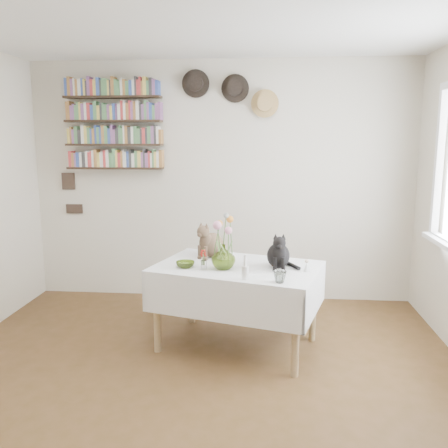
# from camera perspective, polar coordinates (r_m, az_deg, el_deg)

# --- Properties ---
(room) EXTENTS (4.08, 4.58, 2.58)m
(room) POSITION_cam_1_polar(r_m,az_deg,el_deg) (2.79, -4.74, 0.81)
(room) COLOR brown
(room) RESTS_ON ground
(dining_table) EXTENTS (1.47, 1.15, 0.69)m
(dining_table) POSITION_cam_1_polar(r_m,az_deg,el_deg) (3.90, 1.61, -7.45)
(dining_table) COLOR white
(dining_table) RESTS_ON room
(tabby_cat) EXTENTS (0.33, 0.35, 0.32)m
(tabby_cat) POSITION_cam_1_polar(r_m,az_deg,el_deg) (4.11, -1.42, -1.74)
(tabby_cat) COLOR brown
(tabby_cat) RESTS_ON dining_table
(black_cat) EXTENTS (0.21, 0.26, 0.30)m
(black_cat) POSITION_cam_1_polar(r_m,az_deg,el_deg) (3.79, 6.56, -3.00)
(black_cat) COLOR black
(black_cat) RESTS_ON dining_table
(flower_vase) EXTENTS (0.26, 0.26, 0.20)m
(flower_vase) POSITION_cam_1_polar(r_m,az_deg,el_deg) (3.73, -0.07, -3.95)
(flower_vase) COLOR #8CA93A
(flower_vase) RESTS_ON dining_table
(green_bowl) EXTENTS (0.19, 0.19, 0.05)m
(green_bowl) POSITION_cam_1_polar(r_m,az_deg,el_deg) (3.81, -4.68, -4.87)
(green_bowl) COLOR #8CA93A
(green_bowl) RESTS_ON dining_table
(drinking_glass) EXTENTS (0.10, 0.10, 0.09)m
(drinking_glass) POSITION_cam_1_polar(r_m,az_deg,el_deg) (3.42, 6.73, -6.30)
(drinking_glass) COLOR white
(drinking_glass) RESTS_ON dining_table
(candlestick) EXTENTS (0.05, 0.05, 0.18)m
(candlestick) POSITION_cam_1_polar(r_m,az_deg,el_deg) (3.47, 2.53, -5.69)
(candlestick) COLOR white
(candlestick) RESTS_ON dining_table
(berry_jar) EXTENTS (0.05, 0.05, 0.19)m
(berry_jar) POSITION_cam_1_polar(r_m,az_deg,el_deg) (3.72, -2.45, -4.29)
(berry_jar) COLOR white
(berry_jar) RESTS_ON dining_table
(porcelain_figurine) EXTENTS (0.05, 0.05, 0.10)m
(porcelain_figurine) POSITION_cam_1_polar(r_m,az_deg,el_deg) (3.73, 9.90, -5.03)
(porcelain_figurine) COLOR white
(porcelain_figurine) RESTS_ON dining_table
(flower_bouquet) EXTENTS (0.17, 0.12, 0.39)m
(flower_bouquet) POSITION_cam_1_polar(r_m,az_deg,el_deg) (3.69, -0.04, -0.24)
(flower_bouquet) COLOR #4C7233
(flower_bouquet) RESTS_ON flower_vase
(bookshelf_unit) EXTENTS (1.00, 0.16, 0.91)m
(bookshelf_unit) POSITION_cam_1_polar(r_m,az_deg,el_deg) (5.12, -13.12, 11.54)
(bookshelf_unit) COLOR #2F2015
(bookshelf_unit) RESTS_ON room
(wall_hats) EXTENTS (0.98, 0.09, 0.48)m
(wall_hats) POSITION_cam_1_polar(r_m,az_deg,el_deg) (4.93, 0.93, 15.64)
(wall_hats) COLOR black
(wall_hats) RESTS_ON room
(wall_art_plaques) EXTENTS (0.21, 0.02, 0.44)m
(wall_art_plaques) POSITION_cam_1_polar(r_m,az_deg,el_deg) (5.40, -17.94, 3.60)
(wall_art_plaques) COLOR #38281E
(wall_art_plaques) RESTS_ON room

